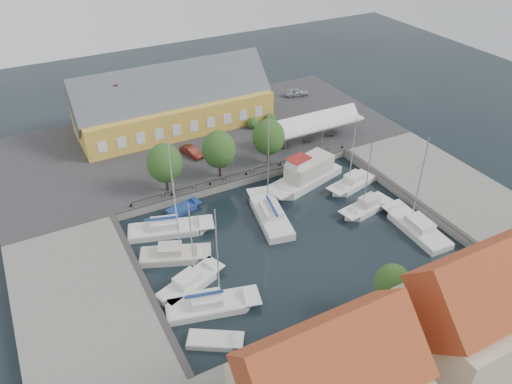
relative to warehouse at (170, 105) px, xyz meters
The scene contains 23 objects.
ground 28.82m from the warehouse, 84.77° to the right, with size 140.00×140.00×0.00m, color black.
north_quay 7.13m from the warehouse, 64.14° to the right, with size 56.00×26.00×1.00m, color #2D2D30.
west_quay 36.24m from the warehouse, 122.58° to the right, with size 12.00×24.00×1.00m, color slate.
east_quay 39.27m from the warehouse, 50.98° to the right, with size 12.00×24.00×1.00m, color slate.
south_bank 49.58m from the warehouse, 86.99° to the right, with size 56.00×14.00×1.00m, color slate.
quay_edge_fittings 23.99m from the warehouse, 83.67° to the right, with size 56.00×24.72×0.40m.
warehouse is the anchor object (origin of this frame).
tent_canopy 21.63m from the warehouse, 39.86° to the right, with size 14.00×4.00×2.83m.
quay_trees 16.37m from the warehouse, 87.91° to the right, with size 18.20×4.20×6.30m.
car_silver 22.87m from the warehouse, ahead, with size 1.59×3.94×1.34m, color #AEB0B6.
car_red 10.14m from the warehouse, 93.65° to the right, with size 1.31×3.75×1.23m, color #5E1D15.
center_sailboat 26.38m from the warehouse, 84.40° to the right, with size 4.93×10.34×13.60m.
trawler 24.00m from the warehouse, 64.32° to the right, with size 11.85×6.31×5.00m.
east_boat_a 29.39m from the warehouse, 58.79° to the right, with size 7.47×4.00×10.36m.
east_boat_b 33.01m from the warehouse, 65.68° to the right, with size 7.37×3.46×9.90m.
east_boat_c 39.17m from the warehouse, 65.87° to the right, with size 3.37×9.51×11.82m.
west_boat_a 24.83m from the warehouse, 110.78° to the right, with size 9.80×5.32×12.51m.
west_boat_b 29.28m from the warehouse, 109.61° to the right, with size 7.76×5.15×10.29m.
west_boat_c 33.73m from the warehouse, 107.01° to the right, with size 7.64×4.87×10.12m.
west_boat_d 36.91m from the warehouse, 104.39° to the right, with size 9.12×4.74×11.76m.
launch_sw 40.87m from the warehouse, 104.87° to the right, with size 5.10×4.13×0.98m.
launch_nw 21.03m from the warehouse, 106.35° to the right, with size 4.51×2.65×0.88m.
townhouses 51.81m from the warehouse, 84.99° to the right, with size 36.30×8.50×12.00m.
Camera 1 is at (-23.11, -37.71, 34.80)m, focal length 35.00 mm.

